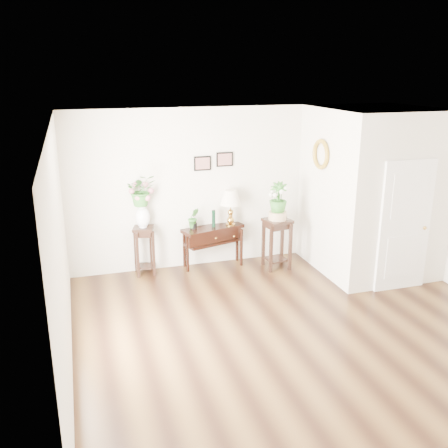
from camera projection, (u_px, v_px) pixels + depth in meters
name	position (u px, v px, depth m)	size (l,w,h in m)	color
floor	(301.00, 329.00, 6.81)	(6.00, 5.50, 0.02)	#51361A
ceiling	(311.00, 121.00, 5.98)	(6.00, 5.50, 0.02)	white
wall_back	(238.00, 186.00, 8.91)	(6.00, 0.02, 2.80)	silver
wall_left	(61.00, 257.00, 5.56)	(0.02, 5.50, 2.80)	silver
partition	(371.00, 190.00, 8.60)	(1.80, 1.95, 2.80)	silver
door	(405.00, 226.00, 7.79)	(0.90, 0.05, 2.10)	white
art_print_left	(202.00, 163.00, 8.57)	(0.30, 0.02, 0.25)	black
art_print_right	(225.00, 159.00, 8.67)	(0.30, 0.02, 0.25)	black
wall_ornament	(321.00, 154.00, 8.26)	(0.51, 0.51, 0.07)	#AE882A
console_table	(213.00, 247.00, 8.90)	(1.11, 0.37, 0.74)	black
table_lamp	(231.00, 206.00, 8.78)	(0.37, 0.37, 0.65)	#B48A39
green_vase	(214.00, 217.00, 8.75)	(0.06, 0.06, 0.30)	black
potted_plant	(194.00, 219.00, 8.64)	(0.20, 0.16, 0.35)	#307229
plant_stand_a	(144.00, 251.00, 8.54)	(0.33, 0.33, 0.85)	black
porcelain_vase	(143.00, 214.00, 8.35)	(0.24, 0.24, 0.42)	white
lily_arrangement	(141.00, 188.00, 8.22)	(0.48, 0.42, 0.54)	#307229
plant_stand_b	(277.00, 244.00, 8.82)	(0.42, 0.42, 0.90)	black
ceramic_bowl	(278.00, 215.00, 8.66)	(0.32, 0.32, 0.14)	tan
narcissus	(278.00, 198.00, 8.57)	(0.30, 0.30, 0.54)	#307229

